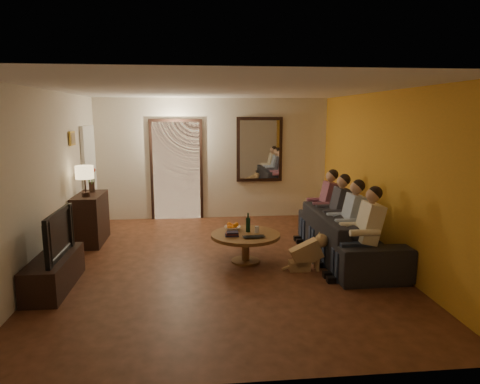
{
  "coord_description": "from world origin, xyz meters",
  "views": [
    {
      "loc": [
        -0.38,
        -6.26,
        2.24
      ],
      "look_at": [
        0.3,
        0.3,
        1.05
      ],
      "focal_mm": 32.0,
      "sensor_mm": 36.0,
      "label": 1
    }
  ],
  "objects": [
    {
      "name": "ceiling",
      "position": [
        0.0,
        0.0,
        2.6
      ],
      "size": [
        5.0,
        6.0,
        0.01
      ],
      "primitive_type": "cube",
      "color": "white",
      "rests_on": "back_wall"
    },
    {
      "name": "wine_bottle",
      "position": [
        0.41,
        0.12,
        0.6
      ],
      "size": [
        0.07,
        0.07,
        0.31
      ],
      "primitive_type": null,
      "color": "black",
      "rests_on": "coffee_table"
    },
    {
      "name": "front_wall",
      "position": [
        0.0,
        -3.0,
        1.3
      ],
      "size": [
        5.0,
        0.02,
        2.6
      ],
      "primitive_type": "cube",
      "color": "beige",
      "rests_on": "floor"
    },
    {
      "name": "left_wall",
      "position": [
        -2.5,
        0.0,
        1.3
      ],
      "size": [
        0.02,
        6.0,
        2.6
      ],
      "primitive_type": "cube",
      "color": "beige",
      "rests_on": "floor"
    },
    {
      "name": "mirror_glass",
      "position": [
        1.0,
        2.93,
        1.5
      ],
      "size": [
        0.86,
        0.02,
        1.26
      ],
      "primitive_type": "cube",
      "color": "white",
      "rests_on": "back_wall"
    },
    {
      "name": "floor",
      "position": [
        0.0,
        0.0,
        0.0
      ],
      "size": [
        5.0,
        6.0,
        0.01
      ],
      "primitive_type": "cube",
      "color": "#3F2111",
      "rests_on": "ground"
    },
    {
      "name": "art_canvas",
      "position": [
        -2.46,
        1.3,
        1.85
      ],
      "size": [
        0.01,
        0.22,
        0.18
      ],
      "primitive_type": "cube",
      "color": "brown",
      "rests_on": "left_wall"
    },
    {
      "name": "table_lamp",
      "position": [
        -2.25,
        1.09,
        1.14
      ],
      "size": [
        0.3,
        0.3,
        0.54
      ],
      "primitive_type": null,
      "color": "beige",
      "rests_on": "dresser"
    },
    {
      "name": "tv",
      "position": [
        -2.25,
        -0.74,
        0.73
      ],
      "size": [
        1.05,
        0.14,
        0.61
      ],
      "primitive_type": "imported",
      "rotation": [
        0.0,
        0.0,
        1.57
      ],
      "color": "black",
      "rests_on": "tv_stand"
    },
    {
      "name": "person_d",
      "position": [
        1.89,
        0.96,
        0.6
      ],
      "size": [
        0.6,
        0.4,
        1.2
      ],
      "primitive_type": null,
      "color": "tan",
      "rests_on": "sofa"
    },
    {
      "name": "person_c",
      "position": [
        1.89,
        0.36,
        0.6
      ],
      "size": [
        0.6,
        0.4,
        1.2
      ],
      "primitive_type": null,
      "color": "tan",
      "rests_on": "sofa"
    },
    {
      "name": "white_door",
      "position": [
        -2.46,
        2.3,
        1.02
      ],
      "size": [
        0.06,
        0.85,
        2.04
      ],
      "primitive_type": "cube",
      "color": "white",
      "rests_on": "floor"
    },
    {
      "name": "laptop",
      "position": [
        0.46,
        -0.26,
        0.46
      ],
      "size": [
        0.35,
        0.24,
        0.03
      ],
      "primitive_type": "imported",
      "rotation": [
        0.0,
        0.0,
        0.1
      ],
      "color": "black",
      "rests_on": "coffee_table"
    },
    {
      "name": "framed_art",
      "position": [
        -2.47,
        1.3,
        1.85
      ],
      "size": [
        0.03,
        0.28,
        0.24
      ],
      "primitive_type": "cube",
      "color": "#B28C33",
      "rests_on": "left_wall"
    },
    {
      "name": "sofa",
      "position": [
        1.99,
        0.06,
        0.37
      ],
      "size": [
        2.53,
        1.0,
        0.74
      ],
      "primitive_type": "imported",
      "rotation": [
        0.0,
        0.0,
        1.57
      ],
      "color": "black",
      "rests_on": "floor"
    },
    {
      "name": "tv_stand",
      "position": [
        -2.25,
        -0.74,
        0.22
      ],
      "size": [
        0.45,
        1.29,
        0.43
      ],
      "primitive_type": "cube",
      "color": "black",
      "rests_on": "floor"
    },
    {
      "name": "orange_accent",
      "position": [
        2.49,
        0.0,
        1.3
      ],
      "size": [
        0.01,
        6.0,
        2.6
      ],
      "primitive_type": "cube",
      "color": "orange",
      "rests_on": "right_wall"
    },
    {
      "name": "coffee_table",
      "position": [
        0.36,
        0.02,
        0.23
      ],
      "size": [
        1.1,
        1.1,
        0.45
      ],
      "primitive_type": "cylinder",
      "rotation": [
        0.0,
        0.0,
        0.03
      ],
      "color": "brown",
      "rests_on": "floor"
    },
    {
      "name": "back_wall",
      "position": [
        0.0,
        3.0,
        1.3
      ],
      "size": [
        5.0,
        0.02,
        2.6
      ],
      "primitive_type": "cube",
      "color": "beige",
      "rests_on": "floor"
    },
    {
      "name": "person_a",
      "position": [
        1.89,
        -0.84,
        0.6
      ],
      "size": [
        0.6,
        0.4,
        1.2
      ],
      "primitive_type": null,
      "color": "tan",
      "rests_on": "sofa"
    },
    {
      "name": "oranges",
      "position": [
        0.18,
        0.24,
        0.55
      ],
      "size": [
        0.2,
        0.2,
        0.08
      ],
      "primitive_type": null,
      "color": "orange",
      "rests_on": "bowl"
    },
    {
      "name": "right_wall",
      "position": [
        2.5,
        0.0,
        1.3
      ],
      "size": [
        0.02,
        6.0,
        2.6
      ],
      "primitive_type": "cube",
      "color": "beige",
      "rests_on": "floor"
    },
    {
      "name": "door_trim",
      "position": [
        -0.8,
        2.97,
        1.05
      ],
      "size": [
        1.12,
        0.04,
        2.22
      ],
      "primitive_type": "cube",
      "color": "black",
      "rests_on": "floor"
    },
    {
      "name": "dog",
      "position": [
        1.2,
        -0.43,
        0.28
      ],
      "size": [
        0.56,
        0.24,
        0.56
      ],
      "primitive_type": null,
      "rotation": [
        0.0,
        0.0,
        0.01
      ],
      "color": "#A37F4B",
      "rests_on": "floor"
    },
    {
      "name": "book_stack",
      "position": [
        0.14,
        -0.08,
        0.48
      ],
      "size": [
        0.2,
        0.15,
        0.07
      ],
      "primitive_type": null,
      "color": "black",
      "rests_on": "coffee_table"
    },
    {
      "name": "mirror_frame",
      "position": [
        1.0,
        2.96,
        1.5
      ],
      "size": [
        1.0,
        0.05,
        1.4
      ],
      "primitive_type": "cube",
      "color": "black",
      "rests_on": "back_wall"
    },
    {
      "name": "bowl",
      "position": [
        0.18,
        0.24,
        0.48
      ],
      "size": [
        0.26,
        0.26,
        0.06
      ],
      "primitive_type": "imported",
      "color": "white",
      "rests_on": "coffee_table"
    },
    {
      "name": "wine_glass",
      "position": [
        0.54,
        0.07,
        0.5
      ],
      "size": [
        0.06,
        0.06,
        0.1
      ],
      "primitive_type": "cylinder",
      "color": "silver",
      "rests_on": "coffee_table"
    },
    {
      "name": "person_b",
      "position": [
        1.89,
        -0.24,
        0.6
      ],
      "size": [
        0.6,
        0.4,
        1.2
      ],
      "primitive_type": null,
      "color": "tan",
      "rests_on": "sofa"
    },
    {
      "name": "dresser",
      "position": [
        -2.25,
        1.31,
        0.44
      ],
      "size": [
        0.45,
        0.98,
        0.87
      ],
      "primitive_type": "cube",
      "color": "black",
      "rests_on": "floor"
    },
    {
      "name": "kitchen_doorway",
      "position": [
        -0.8,
        2.98,
        1.05
      ],
      "size": [
        1.0,
        0.06,
        2.1
      ],
      "primitive_type": "cube",
      "color": "#FFE0A5",
      "rests_on": "floor"
    },
    {
      "name": "fridge_glimpse",
      "position": [
        -0.55,
        2.98,
        0.9
      ],
      "size": [
        0.45,
        0.03,
        1.7
      ],
      "primitive_type": "cube",
      "color": "silver",
      "rests_on": "floor"
    },
    {
      "name": "flower_vase",
      "position": [
        -2.25,
        1.53,
        1.09
      ],
      "size": [
        0.14,
        0.14,
        0.44
      ],
      "primitive_type": null,
      "color": "red",
      "rests_on": "dresser"
    }
  ]
}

